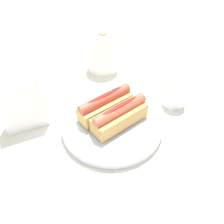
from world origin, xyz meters
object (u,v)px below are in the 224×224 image
(paper_towel_roll, at_px, (103,52))
(water_glass, at_px, (176,93))
(hotdog_back, at_px, (105,105))
(hotdog_front, at_px, (120,115))
(napkin_box, at_px, (22,105))
(serving_bowl, at_px, (112,122))

(paper_towel_roll, bearing_deg, water_glass, -67.29)
(hotdog_back, xyz_separation_m, paper_towel_roll, (0.11, 0.24, -0.00))
(paper_towel_roll, bearing_deg, hotdog_back, -113.72)
(hotdog_front, distance_m, water_glass, 0.21)
(hotdog_front, relative_size, paper_towel_roll, 1.17)
(water_glass, relative_size, napkin_box, 0.60)
(serving_bowl, height_order, water_glass, water_glass)
(hotdog_front, height_order, hotdog_back, same)
(hotdog_back, bearing_deg, water_glass, -5.37)
(paper_towel_roll, bearing_deg, serving_bowl, -110.05)
(water_glass, bearing_deg, hotdog_front, -171.08)
(water_glass, bearing_deg, hotdog_back, 174.63)
(serving_bowl, bearing_deg, water_glass, 1.50)
(hotdog_front, height_order, napkin_box, napkin_box)
(water_glass, xyz_separation_m, paper_towel_roll, (-0.11, 0.27, 0.03))
(serving_bowl, distance_m, water_glass, 0.21)
(paper_towel_roll, bearing_deg, hotdog_front, -106.89)
(paper_towel_roll, xyz_separation_m, napkin_box, (-0.30, -0.16, 0.01))
(hotdog_back, height_order, water_glass, hotdog_back)
(hotdog_front, xyz_separation_m, hotdog_back, (-0.02, 0.05, 0.00))
(paper_towel_roll, relative_size, napkin_box, 0.89)
(hotdog_front, relative_size, water_glass, 1.75)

